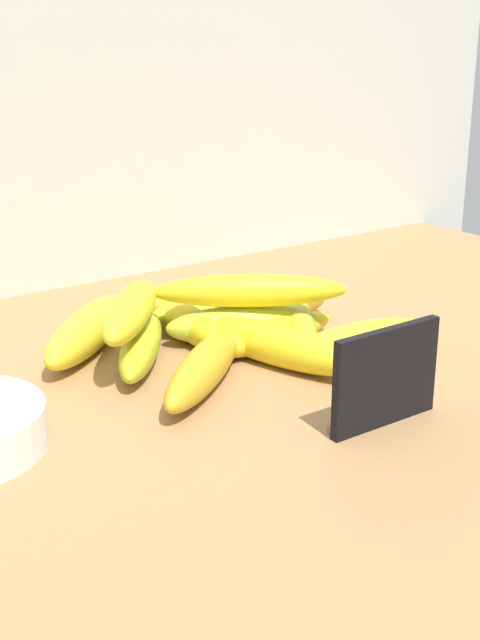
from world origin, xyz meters
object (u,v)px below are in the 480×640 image
(chalkboard_sign, at_px, (385,381))
(banana_7, at_px, (238,306))
(banana_1, at_px, (358,340))
(banana_5, at_px, (274,345))
(banana_4, at_px, (204,367))
(banana_9, at_px, (297,321))
(banana_12, at_px, (250,291))
(banana_11, at_px, (131,311))
(banana_3, at_px, (275,334))
(banana_0, at_px, (186,321))
(banana_2, at_px, (141,345))
(banana_6, at_px, (89,330))
(banana_10, at_px, (243,324))
(banana_8, at_px, (263,315))

(chalkboard_sign, xyz_separation_m, banana_7, (0.05, 0.28, -0.02))
(banana_1, xyz_separation_m, banana_5, (-0.08, 0.03, 0.00))
(banana_5, xyz_separation_m, banana_7, (0.04, 0.12, -0.00))
(banana_4, relative_size, banana_9, 1.05)
(banana_9, bearing_deg, banana_12, 168.03)
(banana_11, relative_size, banana_12, 0.83)
(banana_5, xyz_separation_m, banana_12, (0.01, 0.06, 0.04))
(chalkboard_sign, bearing_deg, banana_4, 117.29)
(banana_12, bearing_deg, banana_3, -61.57)
(chalkboard_sign, height_order, banana_12, chalkboard_sign)
(banana_0, xyz_separation_m, banana_5, (0.03, -0.11, 0.00))
(banana_2, xyz_separation_m, banana_9, (0.17, -0.03, -0.00))
(banana_3, distance_m, banana_6, 0.19)
(banana_0, height_order, banana_11, banana_11)
(chalkboard_sign, bearing_deg, banana_5, 87.25)
(banana_6, xyz_separation_m, banana_11, (0.02, -0.06, 0.03))
(banana_1, xyz_separation_m, banana_7, (-0.04, 0.16, 0.00))
(chalkboard_sign, bearing_deg, banana_9, 70.04)
(banana_7, relative_size, banana_9, 1.14)
(banana_3, distance_m, banana_12, 0.05)
(banana_1, height_order, banana_10, banana_10)
(banana_6, distance_m, banana_10, 0.16)
(banana_10, xyz_separation_m, banana_12, (0.00, -0.01, 0.04))
(banana_1, relative_size, banana_11, 1.04)
(banana_10, bearing_deg, banana_8, 26.15)
(banana_9, distance_m, banana_10, 0.06)
(banana_2, height_order, banana_3, banana_2)
(banana_1, relative_size, banana_10, 1.07)
(banana_10, bearing_deg, banana_9, -17.32)
(banana_3, relative_size, banana_8, 0.85)
(banana_2, xyz_separation_m, banana_10, (0.11, -0.01, 0.00))
(banana_0, distance_m, banana_10, 0.06)
(banana_5, bearing_deg, banana_8, 59.53)
(banana_0, bearing_deg, banana_11, -158.03)
(banana_0, bearing_deg, banana_12, -51.86)
(banana_5, xyz_separation_m, banana_9, (0.07, 0.05, -0.00))
(banana_2, xyz_separation_m, banana_12, (0.12, -0.02, 0.04))
(banana_7, bearing_deg, banana_10, -120.58)
(banana_6, height_order, banana_8, banana_6)
(banana_9, bearing_deg, banana_11, 169.82)
(banana_0, distance_m, banana_6, 0.10)
(banana_9, bearing_deg, banana_1, -81.82)
(banana_12, bearing_deg, banana_10, 117.75)
(banana_5, height_order, banana_6, banana_6)
(banana_2, relative_size, banana_4, 0.92)
(banana_2, xyz_separation_m, banana_5, (0.10, -0.08, 0.00))
(chalkboard_sign, height_order, banana_1, chalkboard_sign)
(banana_0, distance_m, banana_8, 0.08)
(banana_8, height_order, banana_12, banana_12)
(banana_11, xyz_separation_m, banana_12, (0.13, -0.02, 0.00))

